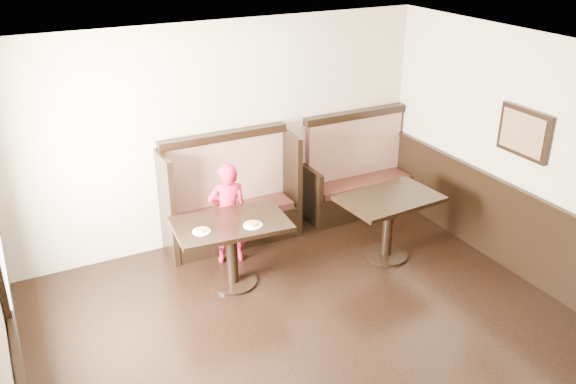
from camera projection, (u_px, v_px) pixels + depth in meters
room_shell at (331, 331)px, 5.21m from camera, size 7.00×7.00×7.00m
booth_main at (230, 203)px, 7.83m from camera, size 1.75×0.72×1.45m
booth_neighbor at (358, 179)px, 8.65m from camera, size 1.65×0.72×1.45m
table_main at (231, 237)px, 6.84m from camera, size 1.32×0.89×0.80m
table_neighbor at (389, 212)px, 7.40m from camera, size 1.23×0.86×0.82m
child at (228, 213)px, 7.29m from camera, size 0.53×0.40×1.30m
pizza_plate_left at (202, 231)px, 6.54m from camera, size 0.20×0.20×0.04m
pizza_plate_right at (253, 224)px, 6.68m from camera, size 0.22×0.22×0.04m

